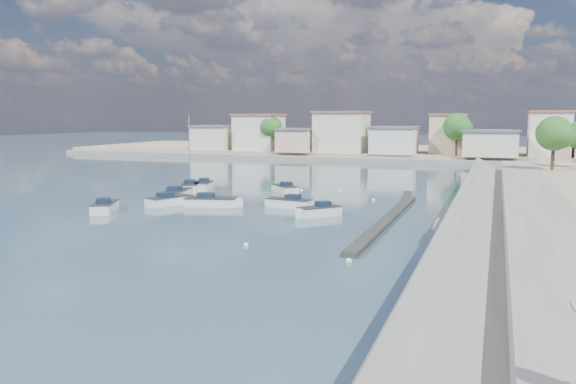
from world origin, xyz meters
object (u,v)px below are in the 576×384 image
(motorboat_c, at_px, (287,203))
(motorboat_f, at_px, (284,189))
(motorboat_d, at_px, (317,212))
(motorboat_h, at_px, (214,202))
(motorboat_e, at_px, (177,194))
(motorboat_g, at_px, (203,186))
(motorboat_a, at_px, (105,207))
(motorboat_b, at_px, (171,201))
(sailboat, at_px, (191,186))

(motorboat_c, xyz_separation_m, motorboat_f, (-4.03, 9.86, -0.00))
(motorboat_d, distance_m, motorboat_h, 11.21)
(motorboat_e, height_order, motorboat_g, same)
(motorboat_a, height_order, motorboat_d, same)
(motorboat_b, relative_size, motorboat_e, 0.89)
(motorboat_h, distance_m, sailboat, 13.08)
(motorboat_g, bearing_deg, motorboat_b, -75.96)
(motorboat_c, distance_m, motorboat_d, 5.63)
(motorboat_b, xyz_separation_m, motorboat_g, (-2.88, 11.51, 0.00))
(motorboat_c, distance_m, motorboat_f, 10.66)
(motorboat_e, height_order, motorboat_h, same)
(motorboat_c, height_order, motorboat_e, same)
(motorboat_a, bearing_deg, motorboat_e, 81.54)
(motorboat_d, height_order, motorboat_g, same)
(motorboat_c, height_order, motorboat_f, same)
(motorboat_a, distance_m, sailboat, 16.03)
(motorboat_d, distance_m, sailboat, 22.79)
(motorboat_c, bearing_deg, motorboat_f, 112.21)
(motorboat_a, relative_size, motorboat_h, 0.83)
(motorboat_c, bearing_deg, motorboat_e, 171.31)
(motorboat_b, relative_size, motorboat_g, 1.06)
(motorboat_b, bearing_deg, motorboat_c, 12.67)
(motorboat_d, distance_m, motorboat_f, 15.90)
(motorboat_c, height_order, motorboat_d, same)
(motorboat_d, height_order, motorboat_f, same)
(motorboat_f, distance_m, motorboat_g, 10.11)
(motorboat_e, bearing_deg, motorboat_d, -18.13)
(motorboat_e, distance_m, sailboat, 6.34)
(motorboat_b, bearing_deg, motorboat_e, 115.16)
(motorboat_c, bearing_deg, motorboat_d, -41.32)
(motorboat_b, bearing_deg, motorboat_g, 104.04)
(motorboat_a, height_order, motorboat_e, same)
(motorboat_a, bearing_deg, sailboat, 91.46)
(motorboat_e, bearing_deg, motorboat_a, -98.46)
(motorboat_c, distance_m, motorboat_g, 16.72)
(motorboat_b, xyz_separation_m, motorboat_d, (15.45, -1.20, -0.00))
(motorboat_d, height_order, motorboat_e, same)
(motorboat_c, relative_size, motorboat_h, 0.87)
(motorboat_c, bearing_deg, sailboat, 152.07)
(motorboat_c, bearing_deg, motorboat_h, -164.33)
(motorboat_b, xyz_separation_m, motorboat_f, (7.19, 12.39, 0.00))
(motorboat_a, relative_size, motorboat_c, 0.96)
(motorboat_c, bearing_deg, motorboat_b, -167.33)
(motorboat_h, bearing_deg, sailboat, 130.09)
(motorboat_f, relative_size, motorboat_h, 0.75)
(motorboat_f, bearing_deg, motorboat_c, -67.79)
(motorboat_e, relative_size, sailboat, 0.64)
(motorboat_a, bearing_deg, motorboat_h, 36.91)
(motorboat_a, height_order, sailboat, sailboat)
(motorboat_b, distance_m, sailboat, 11.35)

